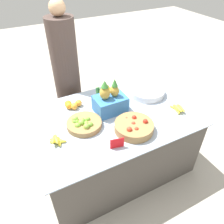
{
  "coord_description": "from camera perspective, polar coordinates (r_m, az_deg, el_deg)",
  "views": [
    {
      "loc": [
        -0.77,
        -1.48,
        2.04
      ],
      "look_at": [
        0.0,
        0.0,
        0.75
      ],
      "focal_mm": 35.0,
      "sensor_mm": 36.0,
      "label": 1
    }
  ],
  "objects": [
    {
      "name": "ground_plane",
      "position": [
        2.64,
        0.0,
        -12.99
      ],
      "size": [
        12.0,
        12.0,
        0.0
      ],
      "primitive_type": "plane",
      "color": "#ADA599"
    },
    {
      "name": "market_table",
      "position": [
        2.38,
        0.0,
        -7.64
      ],
      "size": [
        1.59,
        1.09,
        0.7
      ],
      "color": "#4C4742",
      "rests_on": "ground_plane"
    },
    {
      "name": "lime_bowl",
      "position": [
        2.02,
        -7.36,
        -3.03
      ],
      "size": [
        0.32,
        0.32,
        0.1
      ],
      "color": "olive",
      "rests_on": "market_table"
    },
    {
      "name": "tomato_basket",
      "position": [
        1.97,
        5.75,
        -3.83
      ],
      "size": [
        0.35,
        0.35,
        0.11
      ],
      "color": "olive",
      "rests_on": "market_table"
    },
    {
      "name": "orange_pile",
      "position": [
        2.27,
        -10.33,
        1.89
      ],
      "size": [
        0.17,
        0.14,
        0.07
      ],
      "color": "orange",
      "rests_on": "market_table"
    },
    {
      "name": "metal_bowl",
      "position": [
        2.47,
        9.07,
        5.3
      ],
      "size": [
        0.39,
        0.39,
        0.07
      ],
      "color": "silver",
      "rests_on": "market_table"
    },
    {
      "name": "price_sign",
      "position": [
        1.8,
        1.35,
        -8.17
      ],
      "size": [
        0.12,
        0.03,
        0.1
      ],
      "rotation": [
        0.0,
        0.0,
        -0.22
      ],
      "color": "red",
      "rests_on": "market_table"
    },
    {
      "name": "produce_crate",
      "position": [
        2.14,
        -0.54,
        2.79
      ],
      "size": [
        0.31,
        0.22,
        0.36
      ],
      "color": "#3370B7",
      "rests_on": "market_table"
    },
    {
      "name": "veg_bundle",
      "position": [
        2.35,
        -3.63,
        4.89
      ],
      "size": [
        0.04,
        0.05,
        0.14
      ],
      "color": "#428438",
      "rests_on": "market_table"
    },
    {
      "name": "banana_bunch_front_center",
      "position": [
        2.48,
        -0.16,
        5.6
      ],
      "size": [
        0.15,
        0.21,
        0.05
      ],
      "color": "yellow",
      "rests_on": "market_table"
    },
    {
      "name": "banana_bunch_back_center",
      "position": [
        2.3,
        16.81,
        0.91
      ],
      "size": [
        0.11,
        0.19,
        0.06
      ],
      "color": "yellow",
      "rests_on": "market_table"
    },
    {
      "name": "banana_bunch_front_left",
      "position": [
        1.91,
        -14.25,
        -7.13
      ],
      "size": [
        0.15,
        0.13,
        0.06
      ],
      "color": "yellow",
      "rests_on": "market_table"
    },
    {
      "name": "vendor_person",
      "position": [
        2.69,
        -11.62,
        8.47
      ],
      "size": [
        0.3,
        0.3,
        1.63
      ],
      "color": "#473833",
      "rests_on": "ground_plane"
    }
  ]
}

